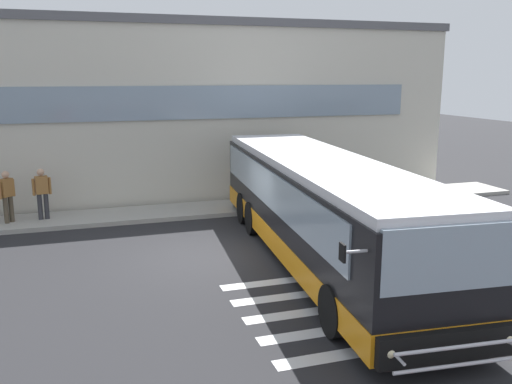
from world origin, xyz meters
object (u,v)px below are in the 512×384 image
object	(u,v)px
bus_main_foreground	(320,211)
safety_bollard_yellow	(290,201)
passenger_by_doorway	(7,194)
passenger_at_curb_edge	(42,190)

from	to	relation	value
bus_main_foreground	safety_bollard_yellow	size ratio (longest dim) A/B	13.97
passenger_by_doorway	passenger_at_curb_edge	size ratio (longest dim) A/B	1.00
passenger_by_doorway	safety_bollard_yellow	bearing A→B (deg)	-7.01
bus_main_foreground	passenger_at_curb_edge	distance (m)	9.39
bus_main_foreground	passenger_at_curb_edge	xyz separation A→B (m)	(-7.08, 6.17, -0.22)
passenger_by_doorway	safety_bollard_yellow	distance (m)	9.30
passenger_at_curb_edge	bus_main_foreground	bearing A→B (deg)	-41.03
safety_bollard_yellow	bus_main_foreground	bearing A→B (deg)	-102.63
bus_main_foreground	passenger_at_curb_edge	size ratio (longest dim) A/B	7.51
bus_main_foreground	passenger_by_doorway	distance (m)	10.10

